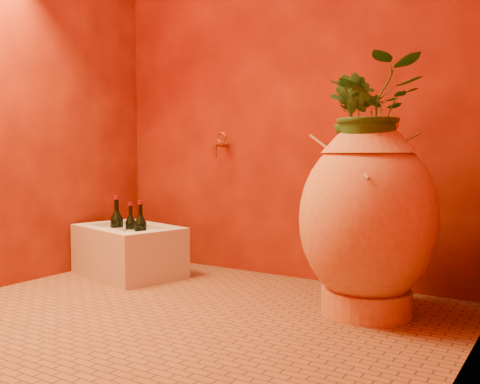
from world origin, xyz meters
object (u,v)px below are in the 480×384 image
Objects in this scene: wine_bottle_b at (117,230)px; wall_tap at (220,144)px; amphora at (367,218)px; wine_bottle_c at (131,231)px; wine_bottle_a at (141,234)px; stone_basin at (129,251)px.

wall_tap reaches higher than wine_bottle_b.
wine_bottle_b is at bearing -133.44° from wall_tap.
wine_bottle_b is at bearing -177.60° from amphora.
amphora is at bearing 2.40° from wine_bottle_b.
wine_bottle_b is 0.09m from wine_bottle_c.
wine_bottle_a is 0.21m from wine_bottle_b.
stone_basin is (-1.58, -0.00, -0.32)m from amphora.
wall_tap is (0.42, 0.43, 0.69)m from stone_basin.
amphora is 1.43m from wine_bottle_a.
wine_bottle_c is at bearing -136.08° from wall_tap.
amphora is 1.61m from stone_basin.
wine_bottle_b reaches higher than stone_basin.
stone_basin is 2.66× the size of wine_bottle_c.
wine_bottle_b is at bearing 179.84° from wine_bottle_a.
stone_basin is at bearing 58.56° from wine_bottle_b.
stone_basin is 0.16m from wine_bottle_b.
wall_tap reaches higher than wine_bottle_c.
wall_tap is at bearing 43.92° from wine_bottle_c.
wall_tap is at bearing 46.56° from wine_bottle_b.
wall_tap is (0.26, 0.49, 0.56)m from wine_bottle_a.
wall_tap reaches higher than stone_basin.
amphora is 1.29m from wall_tap.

